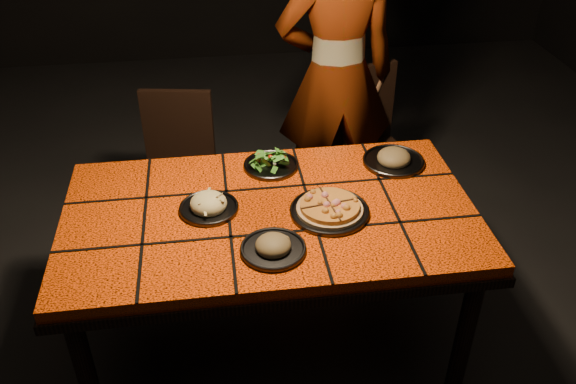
{
  "coord_description": "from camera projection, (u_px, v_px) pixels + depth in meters",
  "views": [
    {
      "loc": [
        -0.2,
        -1.91,
        2.14
      ],
      "look_at": [
        0.07,
        0.01,
        0.82
      ],
      "focal_mm": 38.0,
      "sensor_mm": 36.0,
      "label": 1
    }
  ],
  "objects": [
    {
      "name": "room_shell",
      "position": [
        266.0,
        20.0,
        1.95
      ],
      "size": [
        6.04,
        7.04,
        3.08
      ],
      "color": "black",
      "rests_on": "ground"
    },
    {
      "name": "dining_table",
      "position": [
        270.0,
        226.0,
        2.42
      ],
      "size": [
        1.62,
        0.92,
        0.75
      ],
      "color": "#FF4808",
      "rests_on": "ground"
    },
    {
      "name": "chair_far_left",
      "position": [
        178.0,
        159.0,
        3.22
      ],
      "size": [
        0.43,
        0.43,
        0.83
      ],
      "rotation": [
        0.0,
        0.0,
        -0.17
      ],
      "color": "black",
      "rests_on": "ground"
    },
    {
      "name": "chair_far_right",
      "position": [
        367.0,
        139.0,
        3.31
      ],
      "size": [
        0.5,
        0.5,
        0.9
      ],
      "rotation": [
        0.0,
        0.0,
        0.28
      ],
      "color": "black",
      "rests_on": "ground"
    },
    {
      "name": "diner",
      "position": [
        336.0,
        76.0,
        3.15
      ],
      "size": [
        0.63,
        0.42,
        1.73
      ],
      "primitive_type": "imported",
      "rotation": [
        0.0,
        0.0,
        3.15
      ],
      "color": "brown",
      "rests_on": "ground"
    },
    {
      "name": "plate_pizza",
      "position": [
        330.0,
        209.0,
        2.34
      ],
      "size": [
        0.31,
        0.31,
        0.04
      ],
      "color": "#313135",
      "rests_on": "dining_table"
    },
    {
      "name": "plate_pasta",
      "position": [
        209.0,
        206.0,
        2.36
      ],
      "size": [
        0.23,
        0.23,
        0.08
      ],
      "color": "#313135",
      "rests_on": "dining_table"
    },
    {
      "name": "plate_salad",
      "position": [
        271.0,
        162.0,
        2.62
      ],
      "size": [
        0.24,
        0.24,
        0.07
      ],
      "color": "#313135",
      "rests_on": "dining_table"
    },
    {
      "name": "plate_mushroom_a",
      "position": [
        273.0,
        246.0,
        2.15
      ],
      "size": [
        0.24,
        0.24,
        0.08
      ],
      "color": "#313135",
      "rests_on": "dining_table"
    },
    {
      "name": "plate_mushroom_b",
      "position": [
        394.0,
        158.0,
        2.65
      ],
      "size": [
        0.27,
        0.27,
        0.09
      ],
      "color": "#313135",
      "rests_on": "dining_table"
    }
  ]
}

